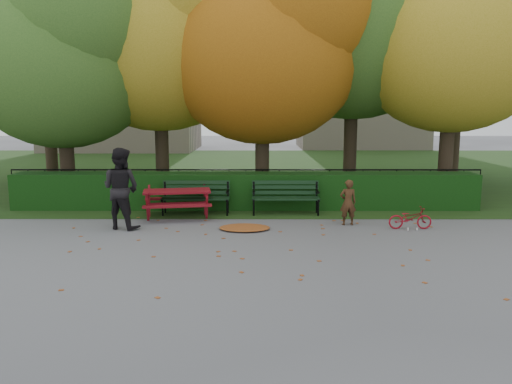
{
  "coord_description": "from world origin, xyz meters",
  "views": [
    {
      "loc": [
        0.34,
        -9.45,
        2.76
      ],
      "look_at": [
        0.32,
        1.22,
        1.0
      ],
      "focal_mm": 35.0,
      "sensor_mm": 36.0,
      "label": 1
    }
  ],
  "objects_px": {
    "tree_f": "(50,28)",
    "picnic_table": "(177,196)",
    "adult": "(121,188)",
    "child": "(348,202)",
    "bicycle": "(410,218)",
    "bench_right": "(285,195)",
    "tree_g": "(472,39)",
    "tree_d": "(368,8)",
    "tree_e": "(468,30)",
    "tree_b": "(168,24)",
    "tree_a": "(68,49)",
    "tree_c": "(274,40)",
    "bench_left": "(196,195)"
  },
  "relations": [
    {
      "from": "adult",
      "to": "bicycle",
      "type": "relative_size",
      "value": 1.91
    },
    {
      "from": "tree_a",
      "to": "bench_right",
      "type": "distance_m",
      "value": 7.69
    },
    {
      "from": "picnic_table",
      "to": "tree_g",
      "type": "bearing_deg",
      "value": 23.96
    },
    {
      "from": "tree_a",
      "to": "child",
      "type": "xyz_separation_m",
      "value": [
        7.72,
        -3.19,
        -3.96
      ]
    },
    {
      "from": "tree_f",
      "to": "tree_e",
      "type": "bearing_deg",
      "value": -14.25
    },
    {
      "from": "picnic_table",
      "to": "adult",
      "type": "distance_m",
      "value": 1.67
    },
    {
      "from": "tree_b",
      "to": "bench_right",
      "type": "relative_size",
      "value": 4.88
    },
    {
      "from": "tree_d",
      "to": "tree_g",
      "type": "bearing_deg",
      "value": 29.61
    },
    {
      "from": "tree_d",
      "to": "bicycle",
      "type": "distance_m",
      "value": 7.78
    },
    {
      "from": "tree_a",
      "to": "tree_d",
      "type": "relative_size",
      "value": 0.78
    },
    {
      "from": "tree_a",
      "to": "picnic_table",
      "type": "bearing_deg",
      "value": -34.45
    },
    {
      "from": "tree_a",
      "to": "tree_g",
      "type": "xyz_separation_m",
      "value": [
        13.52,
        4.18,
        0.85
      ]
    },
    {
      "from": "child",
      "to": "picnic_table",
      "type": "bearing_deg",
      "value": -14.93
    },
    {
      "from": "tree_c",
      "to": "picnic_table",
      "type": "height_order",
      "value": "tree_c"
    },
    {
      "from": "tree_e",
      "to": "child",
      "type": "xyz_separation_m",
      "value": [
        -3.99,
        -3.38,
        -4.53
      ]
    },
    {
      "from": "tree_d",
      "to": "bench_left",
      "type": "height_order",
      "value": "tree_d"
    },
    {
      "from": "tree_a",
      "to": "bench_left",
      "type": "bearing_deg",
      "value": -25.76
    },
    {
      "from": "tree_g",
      "to": "adult",
      "type": "distance_m",
      "value": 14.29
    },
    {
      "from": "tree_f",
      "to": "bicycle",
      "type": "distance_m",
      "value": 14.31
    },
    {
      "from": "tree_b",
      "to": "child",
      "type": "height_order",
      "value": "tree_b"
    },
    {
      "from": "tree_d",
      "to": "adult",
      "type": "bearing_deg",
      "value": -142.24
    },
    {
      "from": "child",
      "to": "bicycle",
      "type": "xyz_separation_m",
      "value": [
        1.39,
        -0.43,
        -0.29
      ]
    },
    {
      "from": "tree_b",
      "to": "tree_c",
      "type": "xyz_separation_m",
      "value": [
        3.28,
        -0.78,
        -0.58
      ]
    },
    {
      "from": "tree_b",
      "to": "bench_left",
      "type": "relative_size",
      "value": 4.88
    },
    {
      "from": "bicycle",
      "to": "tree_f",
      "type": "bearing_deg",
      "value": 57.1
    },
    {
      "from": "tree_e",
      "to": "bench_left",
      "type": "relative_size",
      "value": 4.53
    },
    {
      "from": "tree_b",
      "to": "child",
      "type": "bearing_deg",
      "value": -41.19
    },
    {
      "from": "tree_f",
      "to": "adult",
      "type": "relative_size",
      "value": 4.82
    },
    {
      "from": "tree_f",
      "to": "tree_b",
      "type": "bearing_deg",
      "value": -27.99
    },
    {
      "from": "bicycle",
      "to": "bench_right",
      "type": "bearing_deg",
      "value": 58.76
    },
    {
      "from": "adult",
      "to": "tree_g",
      "type": "bearing_deg",
      "value": -124.7
    },
    {
      "from": "tree_e",
      "to": "bench_left",
      "type": "height_order",
      "value": "tree_e"
    },
    {
      "from": "tree_b",
      "to": "tree_e",
      "type": "height_order",
      "value": "tree_b"
    },
    {
      "from": "tree_d",
      "to": "bicycle",
      "type": "bearing_deg",
      "value": -89.52
    },
    {
      "from": "tree_c",
      "to": "tree_e",
      "type": "distance_m",
      "value": 5.7
    },
    {
      "from": "picnic_table",
      "to": "child",
      "type": "height_order",
      "value": "child"
    },
    {
      "from": "tree_c",
      "to": "bench_left",
      "type": "relative_size",
      "value": 4.44
    },
    {
      "from": "bench_right",
      "to": "bicycle",
      "type": "xyz_separation_m",
      "value": [
        2.82,
        -1.74,
        -0.26
      ]
    },
    {
      "from": "tree_g",
      "to": "tree_f",
      "type": "bearing_deg",
      "value": -178.06
    },
    {
      "from": "tree_a",
      "to": "tree_e",
      "type": "relative_size",
      "value": 0.92
    },
    {
      "from": "tree_d",
      "to": "tree_g",
      "type": "distance_m",
      "value": 5.16
    },
    {
      "from": "child",
      "to": "adult",
      "type": "bearing_deg",
      "value": -0.28
    },
    {
      "from": "tree_b",
      "to": "bench_right",
      "type": "xyz_separation_m",
      "value": [
        3.54,
        -3.04,
        -4.88
      ]
    },
    {
      "from": "tree_f",
      "to": "picnic_table",
      "type": "bearing_deg",
      "value": -48.14
    },
    {
      "from": "tree_b",
      "to": "tree_e",
      "type": "bearing_deg",
      "value": -6.21
    },
    {
      "from": "child",
      "to": "bicycle",
      "type": "bearing_deg",
      "value": 158.68
    },
    {
      "from": "tree_d",
      "to": "tree_e",
      "type": "xyz_separation_m",
      "value": [
        2.64,
        -1.46,
        -0.9
      ]
    },
    {
      "from": "tree_c",
      "to": "tree_d",
      "type": "bearing_deg",
      "value": 22.61
    },
    {
      "from": "tree_e",
      "to": "picnic_table",
      "type": "distance_m",
      "value": 9.75
    },
    {
      "from": "tree_e",
      "to": "adult",
      "type": "xyz_separation_m",
      "value": [
        -9.36,
        -3.74,
        -4.13
      ]
    }
  ]
}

